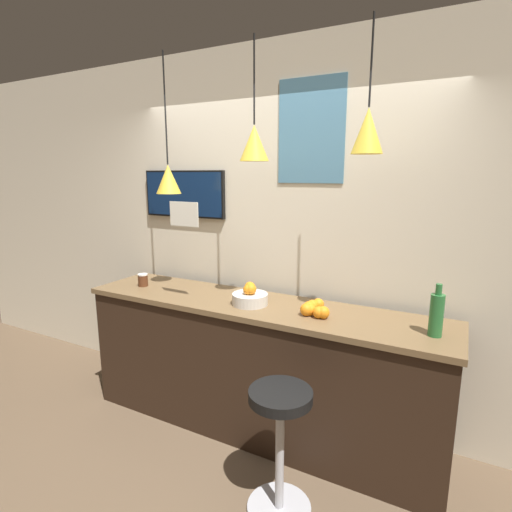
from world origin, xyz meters
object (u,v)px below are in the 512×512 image
bar_stool (280,429)px  juice_bottle (436,314)px  fruit_bowl (250,297)px  spread_jar (143,280)px  mounted_tv (184,194)px

bar_stool → juice_bottle: bearing=39.0°
fruit_bowl → juice_bottle: bearing=0.0°
fruit_bowl → spread_jar: (-1.02, 0.00, -0.00)m
bar_stool → spread_jar: 1.72m
bar_stool → fruit_bowl: (-0.51, 0.58, 0.54)m
juice_bottle → mounted_tv: (-2.09, 0.40, 0.62)m
bar_stool → mounted_tv: size_ratio=0.93×
fruit_bowl → mounted_tv: size_ratio=0.31×
juice_bottle → spread_jar: juice_bottle is taller
spread_jar → mounted_tv: 0.82m
spread_jar → mounted_tv: size_ratio=0.13×
bar_stool → spread_jar: spread_jar is taller
bar_stool → juice_bottle: (0.71, 0.58, 0.62)m
fruit_bowl → mounted_tv: mounted_tv is taller
bar_stool → mounted_tv: 2.09m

